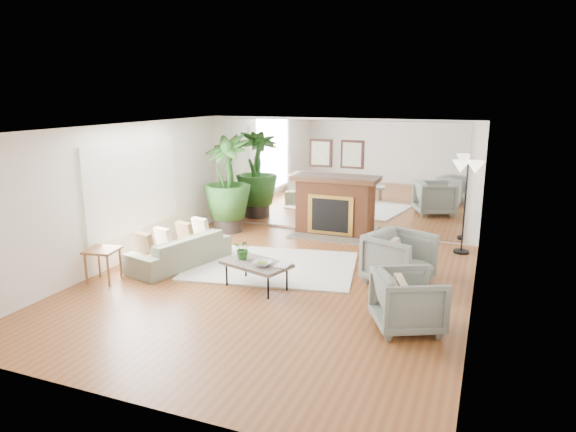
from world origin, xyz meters
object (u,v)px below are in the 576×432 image
at_px(fireplace, 333,205).
at_px(armchair_back, 399,258).
at_px(side_table, 103,254).
at_px(armchair_front, 408,301).
at_px(sofa, 180,250).
at_px(potted_ficus, 227,181).
at_px(coffee_table, 256,265).
at_px(floor_lamp, 467,175).

bearing_deg(fireplace, armchair_back, -52.85).
bearing_deg(fireplace, side_table, -122.71).
bearing_deg(armchair_front, sofa, 49.30).
distance_m(side_table, potted_ficus, 3.64).
bearing_deg(potted_ficus, coffee_table, -54.72).
xyz_separation_m(coffee_table, potted_ficus, (-2.05, 2.90, 0.76)).
height_order(coffee_table, floor_lamp, floor_lamp).
distance_m(side_table, floor_lamp, 6.64).
xyz_separation_m(sofa, armchair_front, (4.19, -1.08, 0.10)).
bearing_deg(sofa, coffee_table, 88.68).
height_order(coffee_table, armchair_front, armchair_front).
height_order(fireplace, armchair_front, fireplace).
bearing_deg(floor_lamp, potted_ficus, -177.25).
height_order(coffee_table, side_table, side_table).
bearing_deg(potted_ficus, armchair_back, -24.45).
distance_m(coffee_table, sofa, 1.82).
xyz_separation_m(coffee_table, sofa, (-1.74, 0.50, -0.11)).
bearing_deg(sofa, floor_lamp, 134.18).
distance_m(armchair_back, armchair_front, 1.66).
bearing_deg(side_table, coffee_table, 14.96).
relative_size(armchair_front, floor_lamp, 0.47).
bearing_deg(fireplace, potted_ficus, -165.70).
bearing_deg(armchair_back, armchair_front, -144.56).
distance_m(fireplace, floor_lamp, 2.86).
bearing_deg(sofa, fireplace, 161.39).
bearing_deg(side_table, armchair_front, 0.86).
distance_m(armchair_back, potted_ficus, 4.56).
relative_size(coffee_table, side_table, 2.11).
bearing_deg(armchair_front, armchair_back, -12.54).
distance_m(armchair_front, potted_ficus, 5.74).
xyz_separation_m(coffee_table, armchair_back, (2.05, 1.03, 0.03)).
relative_size(armchair_back, armchair_front, 1.10).
distance_m(sofa, side_table, 1.36).
height_order(armchair_front, floor_lamp, floor_lamp).
bearing_deg(potted_ficus, floor_lamp, 2.75).
distance_m(fireplace, armchair_back, 3.07).
distance_m(armchair_front, side_table, 4.89).
height_order(sofa, potted_ficus, potted_ficus).
xyz_separation_m(armchair_front, floor_lamp, (0.46, 3.72, 1.14)).
bearing_deg(fireplace, sofa, -123.19).
bearing_deg(coffee_table, potted_ficus, 125.28).
height_order(armchair_front, potted_ficus, potted_ficus).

